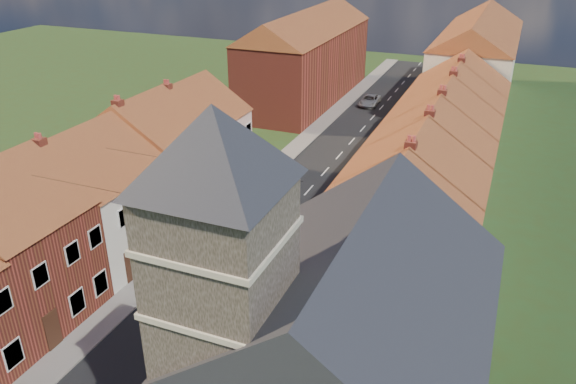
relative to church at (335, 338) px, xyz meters
The scene contains 22 objects.
road 28.87m from the church, 109.33° to the left, with size 7.00×90.00×0.02m, color black.
pavement_left 30.57m from the church, 117.29° to the left, with size 1.80×90.00×0.12m, color gray.
pavement_right 27.75m from the church, 100.53° to the left, with size 1.80×90.00×0.12m, color gray.
church is the anchor object (origin of this frame).
cottage_r_tudor 9.48m from the church, 90.57° to the left, with size 8.30×5.20×9.00m.
cottage_r_white_near 14.84m from the church, 90.23° to the left, with size 8.30×6.00×9.00m.
cottage_r_cream_mid 20.22m from the church, 90.17° to the left, with size 8.30×5.20×9.00m.
cottage_r_pink 25.61m from the church, 90.13° to the left, with size 8.30×6.00×9.00m.
cottage_r_white_far 31.00m from the church, 90.11° to the left, with size 8.30×5.20×9.00m.
cottage_r_cream_far 36.40m from the church, 90.09° to the left, with size 8.30×6.00×9.00m.
cottage_l_cream 18.84m from the church, behind, with size 8.30×6.30×9.10m.
cottage_l_white 20.61m from the church, 155.20° to the left, with size 8.30×6.90×8.80m.
cottage_l_brick_mid 23.81m from the church, 141.73° to the left, with size 8.30×5.70×9.10m.
cottage_l_pink 27.78m from the church, 132.28° to the left, with size 8.30×6.30×8.80m.
block_right_far 51.68m from the church, 90.07° to the left, with size 8.30×24.20×10.50m.
block_left_far 50.27m from the church, 111.79° to the left, with size 8.30×24.20×10.50m.
lamppost 21.38m from the church, 128.30° to the left, with size 0.88×0.15×6.00m.
car_near 15.35m from the church, 146.93° to the left, with size 1.74×4.31×1.47m, color black.
car_mid 22.76m from the church, 120.55° to the left, with size 1.50×4.29×1.41m, color #9C9EA4.
car_distant 48.56m from the church, 103.00° to the left, with size 1.95×4.22×1.17m, color gray.
pedestrian_right 7.33m from the church, 147.01° to the left, with size 0.73×0.57×1.51m, color #2B2422.
pedestrian_right_b 21.64m from the church, 105.58° to the left, with size 0.85×0.66×1.74m, color black.
Camera 1 is at (13.77, -11.83, 19.16)m, focal length 35.00 mm.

